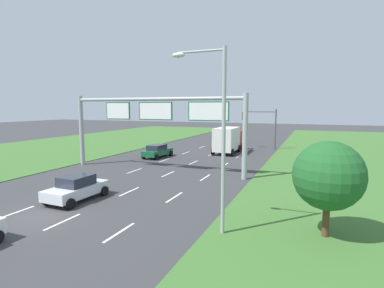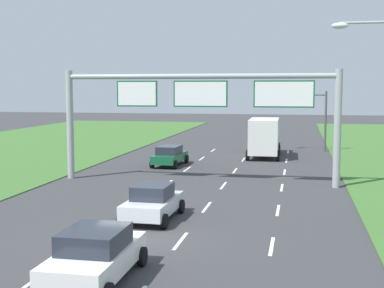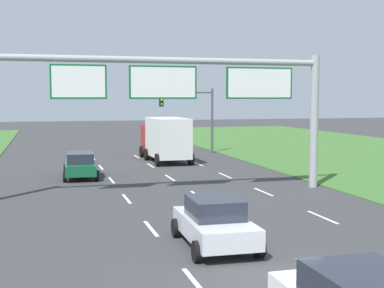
{
  "view_description": "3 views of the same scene",
  "coord_description": "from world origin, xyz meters",
  "px_view_note": "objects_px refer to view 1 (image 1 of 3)",
  "views": [
    {
      "loc": [
        13.54,
        -11.2,
        5.87
      ],
      "look_at": [
        2.29,
        16.29,
        2.21
      ],
      "focal_mm": 28.0,
      "sensor_mm": 36.0,
      "label": 1
    },
    {
      "loc": [
        6.14,
        -19.68,
        5.9
      ],
      "look_at": [
        -0.28,
        12.45,
        2.45
      ],
      "focal_mm": 50.0,
      "sensor_mm": 36.0,
      "label": 2
    },
    {
      "loc": [
        -5.42,
        -12.94,
        4.77
      ],
      "look_at": [
        1.97,
        13.81,
        2.38
      ],
      "focal_mm": 50.0,
      "sensor_mm": 36.0,
      "label": 3
    }
  ],
  "objects_px": {
    "sign_gantry": "(157,117)",
    "street_lamp": "(216,125)",
    "car_lead_silver": "(77,188)",
    "box_truck": "(228,139)",
    "car_near_red": "(157,151)",
    "traffic_light_mast": "(261,122)",
    "roadside_tree_near": "(328,176)"
  },
  "relations": [
    {
      "from": "box_truck",
      "to": "traffic_light_mast",
      "type": "relative_size",
      "value": 1.31
    },
    {
      "from": "sign_gantry",
      "to": "roadside_tree_near",
      "type": "relative_size",
      "value": 3.91
    },
    {
      "from": "car_near_red",
      "to": "roadside_tree_near",
      "type": "bearing_deg",
      "value": -40.32
    },
    {
      "from": "box_truck",
      "to": "roadside_tree_near",
      "type": "relative_size",
      "value": 1.66
    },
    {
      "from": "car_near_red",
      "to": "roadside_tree_near",
      "type": "distance_m",
      "value": 24.17
    },
    {
      "from": "car_near_red",
      "to": "car_lead_silver",
      "type": "height_order",
      "value": "car_lead_silver"
    },
    {
      "from": "street_lamp",
      "to": "roadside_tree_near",
      "type": "height_order",
      "value": "street_lamp"
    },
    {
      "from": "sign_gantry",
      "to": "box_truck",
      "type": "bearing_deg",
      "value": 77.57
    },
    {
      "from": "car_near_red",
      "to": "car_lead_silver",
      "type": "bearing_deg",
      "value": -76.39
    },
    {
      "from": "box_truck",
      "to": "street_lamp",
      "type": "bearing_deg",
      "value": -77.07
    },
    {
      "from": "box_truck",
      "to": "traffic_light_mast",
      "type": "distance_m",
      "value": 6.37
    },
    {
      "from": "car_lead_silver",
      "to": "traffic_light_mast",
      "type": "height_order",
      "value": "traffic_light_mast"
    },
    {
      "from": "box_truck",
      "to": "roadside_tree_near",
      "type": "height_order",
      "value": "roadside_tree_near"
    },
    {
      "from": "car_near_red",
      "to": "sign_gantry",
      "type": "distance_m",
      "value": 8.81
    },
    {
      "from": "car_near_red",
      "to": "street_lamp",
      "type": "xyz_separation_m",
      "value": [
        12.84,
        -17.81,
        4.29
      ]
    },
    {
      "from": "car_near_red",
      "to": "box_truck",
      "type": "height_order",
      "value": "box_truck"
    },
    {
      "from": "car_near_red",
      "to": "street_lamp",
      "type": "distance_m",
      "value": 22.38
    },
    {
      "from": "car_near_red",
      "to": "sign_gantry",
      "type": "height_order",
      "value": "sign_gantry"
    },
    {
      "from": "car_near_red",
      "to": "sign_gantry",
      "type": "xyz_separation_m",
      "value": [
        3.73,
        -6.8,
        4.18
      ]
    },
    {
      "from": "box_truck",
      "to": "traffic_light_mast",
      "type": "xyz_separation_m",
      "value": [
        3.36,
        4.98,
        2.11
      ]
    },
    {
      "from": "car_near_red",
      "to": "car_lead_silver",
      "type": "xyz_separation_m",
      "value": [
        3.19,
        -16.36,
        0.01
      ]
    },
    {
      "from": "car_lead_silver",
      "to": "box_truck",
      "type": "xyz_separation_m",
      "value": [
        3.53,
        23.16,
        0.97
      ]
    },
    {
      "from": "roadside_tree_near",
      "to": "sign_gantry",
      "type": "bearing_deg",
      "value": 145.43
    },
    {
      "from": "box_truck",
      "to": "street_lamp",
      "type": "distance_m",
      "value": 25.58
    },
    {
      "from": "car_lead_silver",
      "to": "roadside_tree_near",
      "type": "distance_m",
      "value": 14.59
    },
    {
      "from": "car_near_red",
      "to": "traffic_light_mast",
      "type": "bearing_deg",
      "value": 51.99
    },
    {
      "from": "car_near_red",
      "to": "traffic_light_mast",
      "type": "height_order",
      "value": "traffic_light_mast"
    },
    {
      "from": "sign_gantry",
      "to": "street_lamp",
      "type": "height_order",
      "value": "street_lamp"
    },
    {
      "from": "box_truck",
      "to": "roadside_tree_near",
      "type": "bearing_deg",
      "value": -65.82
    },
    {
      "from": "car_lead_silver",
      "to": "traffic_light_mast",
      "type": "relative_size",
      "value": 0.73
    },
    {
      "from": "car_near_red",
      "to": "box_truck",
      "type": "xyz_separation_m",
      "value": [
        6.72,
        6.8,
        0.98
      ]
    },
    {
      "from": "car_lead_silver",
      "to": "traffic_light_mast",
      "type": "xyz_separation_m",
      "value": [
        6.89,
        28.14,
        3.07
      ]
    }
  ]
}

